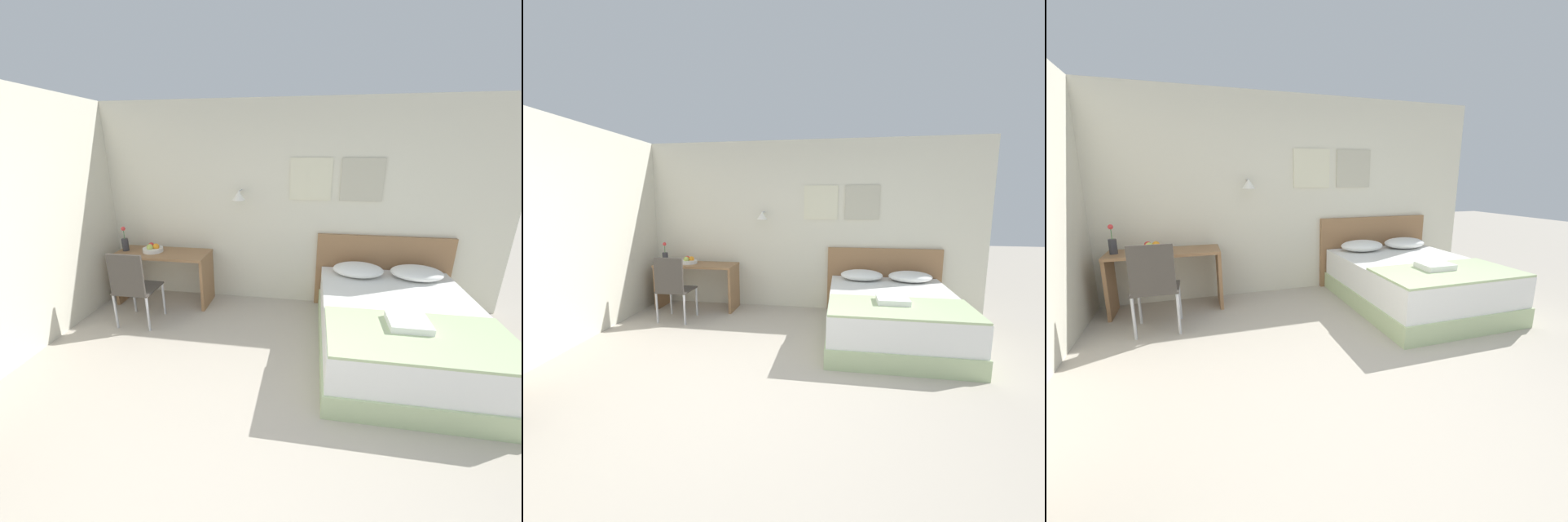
# 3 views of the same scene
# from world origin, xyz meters

# --- Properties ---
(ground_plane) EXTENTS (24.00, 24.00, 0.00)m
(ground_plane) POSITION_xyz_m (0.00, 0.00, 0.00)
(ground_plane) COLOR #B2A899
(wall_back) EXTENTS (5.67, 0.31, 2.65)m
(wall_back) POSITION_xyz_m (0.01, 2.86, 1.33)
(wall_back) COLOR beige
(wall_back) RESTS_ON ground_plane
(bed) EXTENTS (1.60, 2.08, 0.56)m
(bed) POSITION_xyz_m (1.34, 1.73, 0.28)
(bed) COLOR #B2C693
(bed) RESTS_ON ground_plane
(headboard) EXTENTS (1.72, 0.06, 1.00)m
(headboard) POSITION_xyz_m (1.34, 2.80, 0.50)
(headboard) COLOR #8E6642
(headboard) RESTS_ON ground_plane
(pillow_left) EXTENTS (0.61, 0.45, 0.15)m
(pillow_left) POSITION_xyz_m (0.99, 2.50, 0.64)
(pillow_left) COLOR white
(pillow_left) RESTS_ON bed
(pillow_right) EXTENTS (0.61, 0.45, 0.15)m
(pillow_right) POSITION_xyz_m (1.68, 2.50, 0.64)
(pillow_right) COLOR white
(pillow_right) RESTS_ON bed
(throw_blanket) EXTENTS (1.55, 0.83, 0.02)m
(throw_blanket) POSITION_xyz_m (1.34, 1.13, 0.58)
(throw_blanket) COLOR #B2C693
(throw_blanket) RESTS_ON bed
(folded_towel_near_foot) EXTENTS (0.35, 0.31, 0.06)m
(folded_towel_near_foot) POSITION_xyz_m (1.28, 1.27, 0.62)
(folded_towel_near_foot) COLOR white
(folded_towel_near_foot) RESTS_ON throw_blanket
(desk) EXTENTS (1.27, 0.52, 0.73)m
(desk) POSITION_xyz_m (-1.60, 2.52, 0.52)
(desk) COLOR #8E6642
(desk) RESTS_ON ground_plane
(desk_chair) EXTENTS (0.46, 0.46, 0.95)m
(desk_chair) POSITION_xyz_m (-1.67, 1.82, 0.55)
(desk_chair) COLOR #3D3833
(desk_chair) RESTS_ON ground_plane
(fruit_bowl) EXTENTS (0.27, 0.27, 0.12)m
(fruit_bowl) POSITION_xyz_m (-1.74, 2.52, 0.77)
(fruit_bowl) COLOR silver
(fruit_bowl) RESTS_ON desk
(flower_vase) EXTENTS (0.09, 0.09, 0.34)m
(flower_vase) POSITION_xyz_m (-2.14, 2.51, 0.84)
(flower_vase) COLOR #333338
(flower_vase) RESTS_ON desk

